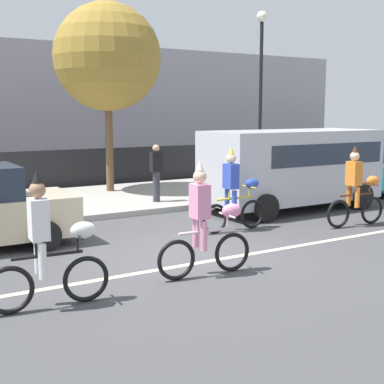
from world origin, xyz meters
TOP-DOWN VIEW (x-y plane):
  - ground_plane at (0.00, 0.00)m, footprint 80.00×80.00m
  - road_centre_line at (0.00, -0.50)m, footprint 36.00×0.14m
  - sidewalk_curb at (0.00, 6.50)m, footprint 60.00×5.00m
  - fence_line at (0.00, 9.40)m, footprint 40.00×0.08m
  - building_backdrop at (3.39, 18.00)m, footprint 28.00×8.00m
  - parade_cyclist_zebra at (-2.95, -1.30)m, footprint 1.72×0.50m
  - parade_cyclist_pink at (-0.32, -1.18)m, footprint 1.72×0.50m
  - parade_cyclist_cobalt at (2.04, 1.30)m, footprint 1.72×0.50m
  - parade_cyclist_orange at (4.82, 0.25)m, footprint 1.72×0.50m
  - parked_van_silver at (5.03, 2.70)m, footprint 5.00×2.22m
  - street_lamp_post at (6.65, 6.27)m, footprint 0.36×0.36m
  - street_tree_near_lamp at (1.62, 7.59)m, footprint 3.35×3.35m
  - pedestrian_onlooker at (1.94, 4.96)m, footprint 0.32×0.20m

SIDE VIEW (x-z plane):
  - ground_plane at x=0.00m, z-range 0.00..0.00m
  - road_centre_line at x=0.00m, z-range 0.00..0.01m
  - sidewalk_curb at x=0.00m, z-range 0.00..0.15m
  - fence_line at x=0.00m, z-range 0.00..1.40m
  - parade_cyclist_zebra at x=-2.95m, z-range -0.12..1.80m
  - parade_cyclist_pink at x=-0.32m, z-range -0.12..1.80m
  - parade_cyclist_cobalt at x=2.04m, z-range -0.12..1.80m
  - parade_cyclist_orange at x=4.82m, z-range -0.12..1.80m
  - pedestrian_onlooker at x=1.94m, z-range 0.20..1.82m
  - parked_van_silver at x=5.03m, z-range 0.19..2.37m
  - building_backdrop at x=3.39m, z-range 0.00..5.57m
  - street_lamp_post at x=6.65m, z-range 1.06..6.92m
  - street_tree_near_lamp at x=1.62m, z-range 1.41..7.30m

